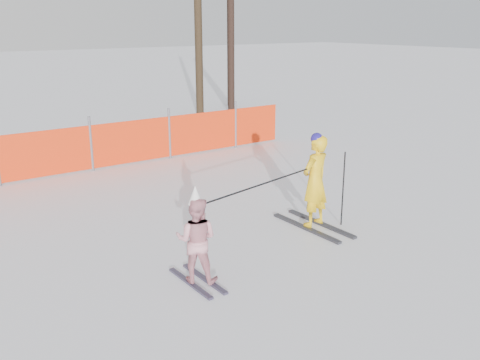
# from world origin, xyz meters

# --- Properties ---
(ground) EXTENTS (120.00, 120.00, 0.00)m
(ground) POSITION_xyz_m (0.00, 0.00, 0.00)
(ground) COLOR white
(ground) RESTS_ON ground
(adult) EXTENTS (0.61, 1.54, 1.59)m
(adult) POSITION_xyz_m (1.36, 0.30, 0.79)
(adult) COLOR black
(adult) RESTS_ON ground
(child) EXTENTS (0.69, 1.01, 1.32)m
(child) POSITION_xyz_m (-1.23, -0.25, 0.60)
(child) COLOR black
(child) RESTS_ON ground
(ski_poles) EXTENTS (2.93, 0.52, 1.26)m
(ski_poles) POSITION_xyz_m (0.66, 0.05, 0.90)
(ski_poles) COLOR black
(ski_poles) RESTS_ON ground
(tree_trunks) EXTENTS (2.48, 1.65, 6.95)m
(tree_trunks) POSITION_xyz_m (6.63, 11.13, 3.21)
(tree_trunks) COLOR #2F2215
(tree_trunks) RESTS_ON ground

